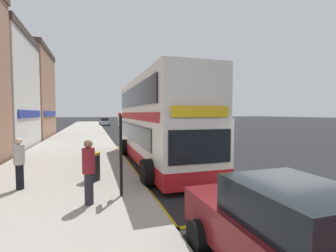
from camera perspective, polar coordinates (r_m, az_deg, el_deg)
ground_plane at (r=38.31m, az=-8.97°, el=-0.93°), size 260.00×260.00×0.00m
pavement_near at (r=37.89m, az=-19.50°, el=-1.01°), size 6.00×76.00×0.14m
double_decker_bus at (r=12.74m, az=-2.72°, el=0.37°), size 3.20×10.86×4.40m
bus_bay_markings at (r=12.86m, az=-2.88°, el=-8.86°), size 2.93×14.38×0.01m
bus_stop_sign at (r=7.51m, az=-11.23°, el=-4.76°), size 0.09×0.51×2.53m
parked_car_maroon_distant at (r=4.40m, az=27.11°, el=-22.39°), size 2.09×4.20×1.62m
parked_car_silver_across at (r=53.07m, az=-14.84°, el=0.98°), size 2.09×4.20×1.62m
parked_car_maroon_ahead at (r=56.37m, az=-6.70°, el=1.18°), size 2.09×4.20×1.62m
pedestrian_waiting_near_sign at (r=7.04m, az=-18.38°, el=-9.70°), size 0.34×0.34×1.81m
pedestrian_further_back at (r=9.39m, az=-31.90°, el=-7.16°), size 0.34×0.34×1.72m
litter_bin at (r=9.57m, az=-17.43°, el=-9.12°), size 0.54×0.54×1.05m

